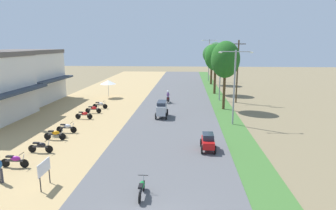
{
  "coord_description": "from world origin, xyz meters",
  "views": [
    {
      "loc": [
        1.4,
        -9.81,
        7.63
      ],
      "look_at": [
        -0.45,
        17.38,
        1.81
      ],
      "focal_mm": 30.64,
      "sensor_mm": 36.0,
      "label": 1
    }
  ],
  "objects_px": {
    "streetlamp_near": "(234,82)",
    "streetlamp_mid": "(220,68)",
    "street_signboard": "(44,169)",
    "parked_motorbike_fourth": "(67,127)",
    "median_tree_third": "(212,54)",
    "parked_motorbike_seventh": "(100,105)",
    "parked_motorbike_second": "(41,146)",
    "car_van_silver": "(162,108)",
    "vendor_umbrella": "(108,82)",
    "parked_motorbike_nearest": "(15,160)",
    "median_tree_nearest": "(225,60)",
    "utility_pole_near": "(237,70)",
    "parked_motorbike_fifth": "(84,114)",
    "motorbike_ahead_third": "(168,97)",
    "motorbike_ahead_second": "(142,187)",
    "streetlamp_far": "(209,57)",
    "parked_motorbike_sixth": "(93,109)",
    "median_tree_second": "(216,57)",
    "car_hatchback_red": "(208,141)",
    "parked_motorbike_third": "(55,134)"
  },
  "relations": [
    {
      "from": "car_van_silver",
      "to": "parked_motorbike_fifth",
      "type": "bearing_deg",
      "value": -171.19
    },
    {
      "from": "streetlamp_near",
      "to": "car_van_silver",
      "type": "height_order",
      "value": "streetlamp_near"
    },
    {
      "from": "parked_motorbike_third",
      "to": "car_hatchback_red",
      "type": "relative_size",
      "value": 0.9
    },
    {
      "from": "street_signboard",
      "to": "streetlamp_mid",
      "type": "distance_m",
      "value": 28.17
    },
    {
      "from": "parked_motorbike_fourth",
      "to": "streetlamp_mid",
      "type": "height_order",
      "value": "streetlamp_mid"
    },
    {
      "from": "streetlamp_near",
      "to": "vendor_umbrella",
      "type": "bearing_deg",
      "value": 140.59
    },
    {
      "from": "street_signboard",
      "to": "car_hatchback_red",
      "type": "xyz_separation_m",
      "value": [
        9.1,
        6.14,
        -0.36
      ]
    },
    {
      "from": "vendor_umbrella",
      "to": "parked_motorbike_fifth",
      "type": "bearing_deg",
      "value": -86.64
    },
    {
      "from": "vendor_umbrella",
      "to": "streetlamp_near",
      "type": "height_order",
      "value": "streetlamp_near"
    },
    {
      "from": "parked_motorbike_third",
      "to": "streetlamp_near",
      "type": "bearing_deg",
      "value": 20.69
    },
    {
      "from": "parked_motorbike_second",
      "to": "median_tree_nearest",
      "type": "xyz_separation_m",
      "value": [
        14.62,
        15.0,
        5.29
      ]
    },
    {
      "from": "parked_motorbike_fourth",
      "to": "median_tree_third",
      "type": "relative_size",
      "value": 0.24
    },
    {
      "from": "streetlamp_near",
      "to": "streetlamp_mid",
      "type": "relative_size",
      "value": 0.91
    },
    {
      "from": "car_van_silver",
      "to": "motorbike_ahead_third",
      "type": "xyz_separation_m",
      "value": [
        0.15,
        7.52,
        -0.17
      ]
    },
    {
      "from": "parked_motorbike_third",
      "to": "parked_motorbike_fifth",
      "type": "distance_m",
      "value": 6.57
    },
    {
      "from": "car_hatchback_red",
      "to": "motorbike_ahead_second",
      "type": "bearing_deg",
      "value": -119.17
    },
    {
      "from": "motorbike_ahead_second",
      "to": "motorbike_ahead_third",
      "type": "bearing_deg",
      "value": 90.65
    },
    {
      "from": "car_van_silver",
      "to": "streetlamp_mid",
      "type": "bearing_deg",
      "value": 54.51
    },
    {
      "from": "vendor_umbrella",
      "to": "motorbike_ahead_second",
      "type": "relative_size",
      "value": 1.4
    },
    {
      "from": "parked_motorbike_seventh",
      "to": "motorbike_ahead_third",
      "type": "bearing_deg",
      "value": 26.07
    },
    {
      "from": "median_tree_nearest",
      "to": "median_tree_third",
      "type": "distance_m",
      "value": 21.56
    },
    {
      "from": "parked_motorbike_fourth",
      "to": "utility_pole_near",
      "type": "bearing_deg",
      "value": 40.9
    },
    {
      "from": "parked_motorbike_second",
      "to": "streetlamp_far",
      "type": "bearing_deg",
      "value": 70.62
    },
    {
      "from": "median_tree_nearest",
      "to": "median_tree_third",
      "type": "bearing_deg",
      "value": 89.41
    },
    {
      "from": "parked_motorbike_nearest",
      "to": "parked_motorbike_sixth",
      "type": "bearing_deg",
      "value": 89.01
    },
    {
      "from": "parked_motorbike_fifth",
      "to": "vendor_umbrella",
      "type": "xyz_separation_m",
      "value": [
        -0.7,
        11.93,
        1.75
      ]
    },
    {
      "from": "median_tree_nearest",
      "to": "streetlamp_far",
      "type": "height_order",
      "value": "streetlamp_far"
    },
    {
      "from": "parked_motorbike_seventh",
      "to": "motorbike_ahead_third",
      "type": "height_order",
      "value": "motorbike_ahead_third"
    },
    {
      "from": "parked_motorbike_seventh",
      "to": "streetlamp_near",
      "type": "distance_m",
      "value": 16.26
    },
    {
      "from": "utility_pole_near",
      "to": "streetlamp_mid",
      "type": "bearing_deg",
      "value": 152.29
    },
    {
      "from": "median_tree_third",
      "to": "parked_motorbike_seventh",
      "type": "bearing_deg",
      "value": -123.71
    },
    {
      "from": "parked_motorbike_second",
      "to": "vendor_umbrella",
      "type": "xyz_separation_m",
      "value": [
        -0.95,
        21.28,
        1.75
      ]
    },
    {
      "from": "streetlamp_far",
      "to": "utility_pole_near",
      "type": "distance_m",
      "value": 22.57
    },
    {
      "from": "parked_motorbike_seventh",
      "to": "street_signboard",
      "type": "distance_m",
      "value": 19.31
    },
    {
      "from": "street_signboard",
      "to": "motorbike_ahead_second",
      "type": "bearing_deg",
      "value": -6.52
    },
    {
      "from": "parked_motorbike_fourth",
      "to": "streetlamp_far",
      "type": "xyz_separation_m",
      "value": [
        14.8,
        37.1,
        4.35
      ]
    },
    {
      "from": "streetlamp_far",
      "to": "parked_motorbike_sixth",
      "type": "bearing_deg",
      "value": -116.37
    },
    {
      "from": "parked_motorbike_second",
      "to": "parked_motorbike_seventh",
      "type": "xyz_separation_m",
      "value": [
        -0.05,
        14.25,
        0.0
      ]
    },
    {
      "from": "parked_motorbike_nearest",
      "to": "vendor_umbrella",
      "type": "bearing_deg",
      "value": 91.41
    },
    {
      "from": "parked_motorbike_fourth",
      "to": "streetlamp_near",
      "type": "bearing_deg",
      "value": 14.1
    },
    {
      "from": "parked_motorbike_nearest",
      "to": "streetlamp_mid",
      "type": "distance_m",
      "value": 27.74
    },
    {
      "from": "streetlamp_mid",
      "to": "parked_motorbike_third",
      "type": "bearing_deg",
      "value": -130.25
    },
    {
      "from": "streetlamp_mid",
      "to": "car_hatchback_red",
      "type": "relative_size",
      "value": 3.86
    },
    {
      "from": "street_signboard",
      "to": "parked_motorbike_fourth",
      "type": "bearing_deg",
      "value": 106.64
    },
    {
      "from": "street_signboard",
      "to": "utility_pole_near",
      "type": "relative_size",
      "value": 0.18
    },
    {
      "from": "median_tree_second",
      "to": "streetlamp_far",
      "type": "xyz_separation_m",
      "value": [
        0.17,
        15.92,
        -0.79
      ]
    },
    {
      "from": "median_tree_second",
      "to": "car_van_silver",
      "type": "xyz_separation_m",
      "value": [
        -6.86,
        -15.3,
        -4.67
      ]
    },
    {
      "from": "median_tree_third",
      "to": "utility_pole_near",
      "type": "distance_m",
      "value": 17.4
    },
    {
      "from": "parked_motorbike_second",
      "to": "car_van_silver",
      "type": "xyz_separation_m",
      "value": [
        7.67,
        10.57,
        0.47
      ]
    },
    {
      "from": "street_signboard",
      "to": "vendor_umbrella",
      "type": "height_order",
      "value": "vendor_umbrella"
    }
  ]
}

